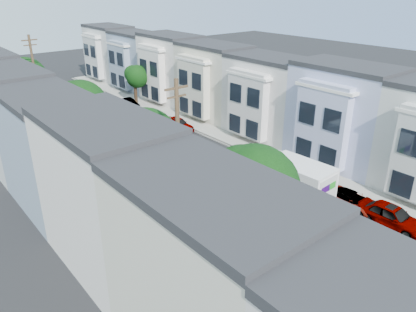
# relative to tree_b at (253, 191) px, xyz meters

# --- Properties ---
(ground) EXTENTS (160.00, 160.00, 0.00)m
(ground) POSITION_rel_tree_b_xyz_m (6.30, 4.36, -5.59)
(ground) COLOR black
(ground) RESTS_ON ground
(road_slab) EXTENTS (12.00, 70.00, 0.02)m
(road_slab) POSITION_rel_tree_b_xyz_m (6.30, 19.36, -5.58)
(road_slab) COLOR black
(road_slab) RESTS_ON ground
(curb_left) EXTENTS (0.30, 70.00, 0.15)m
(curb_left) POSITION_rel_tree_b_xyz_m (0.25, 19.36, -5.51)
(curb_left) COLOR gray
(curb_left) RESTS_ON ground
(curb_right) EXTENTS (0.30, 70.00, 0.15)m
(curb_right) POSITION_rel_tree_b_xyz_m (12.35, 19.36, -5.51)
(curb_right) COLOR gray
(curb_right) RESTS_ON ground
(sidewalk_left) EXTENTS (2.60, 70.00, 0.15)m
(sidewalk_left) POSITION_rel_tree_b_xyz_m (-1.05, 19.36, -5.51)
(sidewalk_left) COLOR gray
(sidewalk_left) RESTS_ON ground
(sidewalk_right) EXTENTS (2.60, 70.00, 0.15)m
(sidewalk_right) POSITION_rel_tree_b_xyz_m (13.65, 19.36, -5.51)
(sidewalk_right) COLOR gray
(sidewalk_right) RESTS_ON ground
(centerline) EXTENTS (0.12, 70.00, 0.01)m
(centerline) POSITION_rel_tree_b_xyz_m (6.30, 19.36, -5.59)
(centerline) COLOR gold
(centerline) RESTS_ON ground
(townhouse_row_left) EXTENTS (5.00, 70.00, 8.50)m
(townhouse_row_left) POSITION_rel_tree_b_xyz_m (-4.85, 19.36, -5.59)
(townhouse_row_left) COLOR silver
(townhouse_row_left) RESTS_ON ground
(townhouse_row_right) EXTENTS (5.00, 70.00, 8.50)m
(townhouse_row_right) POSITION_rel_tree_b_xyz_m (17.45, 19.36, -5.59)
(townhouse_row_right) COLOR silver
(townhouse_row_right) RESTS_ON ground
(tree_b) EXTENTS (4.70, 4.70, 7.96)m
(tree_b) POSITION_rel_tree_b_xyz_m (0.00, 0.00, 0.00)
(tree_b) COLOR black
(tree_b) RESTS_ON ground
(tree_c) EXTENTS (4.70, 4.70, 7.43)m
(tree_c) POSITION_rel_tree_b_xyz_m (0.00, 10.37, -0.53)
(tree_c) COLOR black
(tree_c) RESTS_ON ground
(tree_d) EXTENTS (4.70, 4.70, 7.45)m
(tree_d) POSITION_rel_tree_b_xyz_m (0.00, 21.01, -0.51)
(tree_d) COLOR black
(tree_d) RESTS_ON ground
(tree_e) EXTENTS (4.70, 4.70, 7.36)m
(tree_e) POSITION_rel_tree_b_xyz_m (0.00, 36.21, -0.60)
(tree_e) COLOR black
(tree_e) RESTS_ON ground
(tree_far_r) EXTENTS (2.98, 2.98, 5.15)m
(tree_far_r) POSITION_rel_tree_b_xyz_m (13.20, 34.22, -1.97)
(tree_far_r) COLOR black
(tree_far_r) RESTS_ON ground
(utility_pole_near) EXTENTS (1.60, 0.26, 10.00)m
(utility_pole_near) POSITION_rel_tree_b_xyz_m (0.00, 6.36, -0.43)
(utility_pole_near) COLOR #42301E
(utility_pole_near) RESTS_ON ground
(utility_pole_far) EXTENTS (1.60, 0.26, 10.00)m
(utility_pole_far) POSITION_rel_tree_b_xyz_m (0.00, 32.36, -0.43)
(utility_pole_far) COLOR #42301E
(utility_pole_far) RESTS_ON ground
(fedex_truck) EXTENTS (2.66, 6.90, 3.31)m
(fedex_truck) POSITION_rel_tree_b_xyz_m (8.51, 4.57, -3.74)
(fedex_truck) COLOR white
(fedex_truck) RESTS_ON ground
(lead_sedan) EXTENTS (1.76, 4.63, 1.53)m
(lead_sedan) POSITION_rel_tree_b_xyz_m (8.05, 13.99, -4.82)
(lead_sedan) COLOR black
(lead_sedan) RESTS_ON ground
(parked_left_b) EXTENTS (2.46, 5.01, 1.45)m
(parked_left_b) POSITION_rel_tree_b_xyz_m (1.40, -3.71, -4.86)
(parked_left_b) COLOR black
(parked_left_b) RESTS_ON ground
(parked_left_c) EXTENTS (2.54, 5.16, 1.41)m
(parked_left_c) POSITION_rel_tree_b_xyz_m (1.40, 4.86, -4.88)
(parked_left_c) COLOR silver
(parked_left_c) RESTS_ON ground
(parked_left_d) EXTENTS (2.27, 4.55, 1.24)m
(parked_left_d) POSITION_rel_tree_b_xyz_m (1.40, 14.57, -4.97)
(parked_left_d) COLOR #43080E
(parked_left_d) RESTS_ON ground
(parked_right_a) EXTENTS (1.86, 4.74, 1.53)m
(parked_right_a) POSITION_rel_tree_b_xyz_m (11.20, -2.27, -4.82)
(parked_right_a) COLOR #404141
(parked_right_a) RESTS_ON ground
(parked_right_b) EXTENTS (2.05, 4.39, 1.22)m
(parked_right_b) POSITION_rel_tree_b_xyz_m (11.20, 0.76, -4.98)
(parked_right_b) COLOR white
(parked_right_b) RESTS_ON ground
(parked_right_c) EXTENTS (1.94, 4.51, 1.43)m
(parked_right_c) POSITION_rel_tree_b_xyz_m (11.20, 22.32, -4.87)
(parked_right_c) COLOR black
(parked_right_c) RESTS_ON ground
(parked_right_d) EXTENTS (1.31, 3.68, 1.23)m
(parked_right_d) POSITION_rel_tree_b_xyz_m (11.20, 33.16, -4.97)
(parked_right_d) COLOR black
(parked_right_d) RESTS_ON ground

